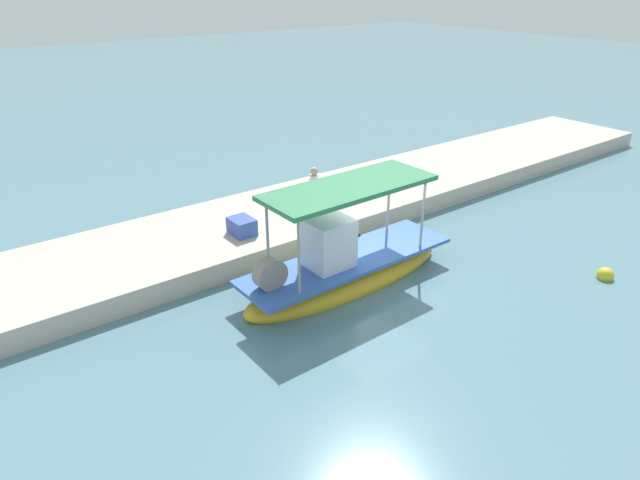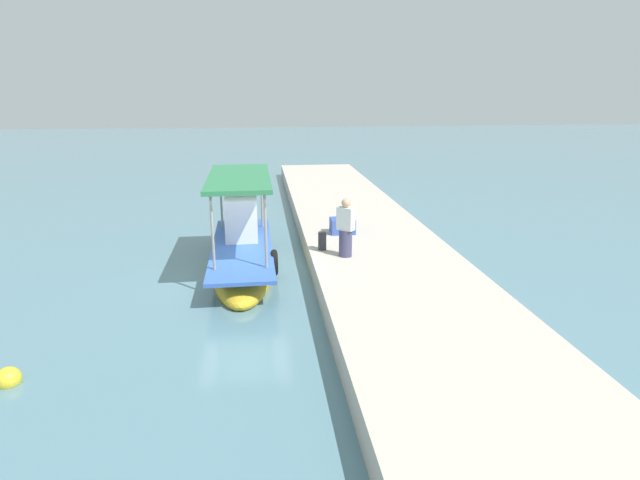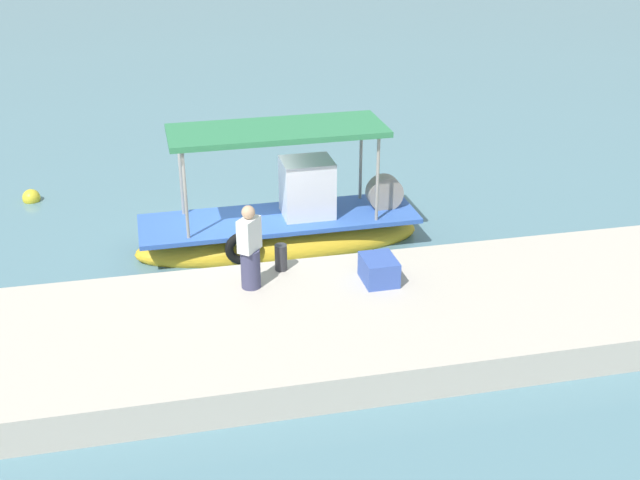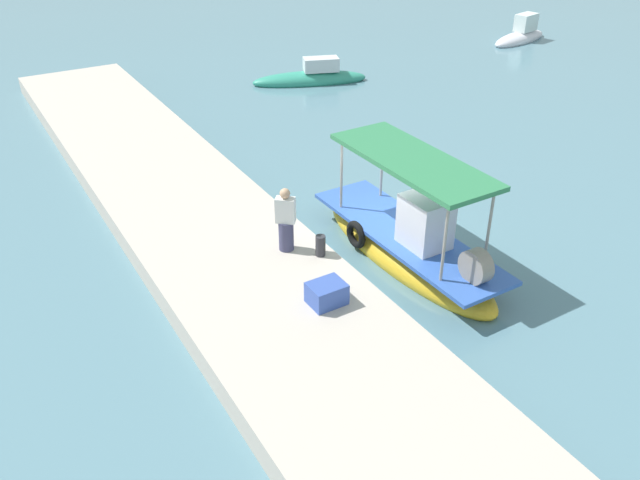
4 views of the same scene
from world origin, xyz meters
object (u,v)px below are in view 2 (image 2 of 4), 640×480
main_fishing_boat (243,252)px  marker_buoy (8,379)px  cargo_crate (342,226)px  mooring_bollard (322,241)px  fisherman_near_bollard (346,230)px

main_fishing_boat → marker_buoy: size_ratio=14.31×
cargo_crate → marker_buoy: (-7.07, 7.20, -0.77)m
mooring_bollard → marker_buoy: bearing=130.2°
main_fishing_boat → fisherman_near_bollard: 3.20m
fisherman_near_bollard → marker_buoy: bearing=124.2°
cargo_crate → marker_buoy: 10.12m
main_fishing_boat → mooring_bollard: size_ratio=12.09×
main_fishing_boat → mooring_bollard: 2.38m
mooring_bollard → fisherman_near_bollard: bearing=-139.6°
mooring_bollard → cargo_crate: 1.92m
main_fishing_boat → fisherman_near_bollard: main_fishing_boat is taller
cargo_crate → marker_buoy: bearing=134.5°
main_fishing_boat → cargo_crate: size_ratio=8.31×
main_fishing_boat → marker_buoy: 7.08m
main_fishing_boat → cargo_crate: 3.43m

